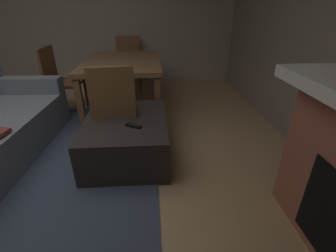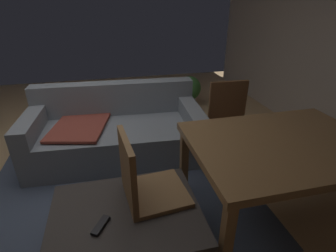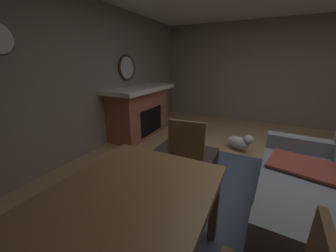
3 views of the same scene
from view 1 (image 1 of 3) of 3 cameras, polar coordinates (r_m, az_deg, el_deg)
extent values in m
cube|color=#B2A59B|center=(5.10, -21.16, 23.68)|extent=(0.12, 6.38, 2.58)
cube|color=#3D475B|center=(2.78, -24.09, -6.68)|extent=(2.60, 2.00, 0.01)
cube|color=slate|center=(3.59, -31.09, 8.33)|extent=(0.24, 0.95, 0.20)
cube|color=#2D2826|center=(2.51, -9.75, -2.73)|extent=(1.03, 0.81, 0.42)
cube|color=black|center=(2.25, -8.22, 0.09)|extent=(0.13, 0.16, 0.02)
cube|color=brown|center=(3.54, -10.86, 14.65)|extent=(1.45, 1.06, 0.06)
cube|color=brown|center=(3.11, -20.10, 4.61)|extent=(0.07, 0.07, 0.68)
cube|color=brown|center=(4.34, -15.83, 11.30)|extent=(0.07, 0.07, 0.68)
cube|color=brown|center=(2.98, -2.51, 5.39)|extent=(0.07, 0.07, 0.68)
cube|color=brown|center=(4.25, -3.12, 11.96)|extent=(0.07, 0.07, 0.68)
cube|color=brown|center=(4.60, -9.28, 13.95)|extent=(0.45, 0.45, 0.04)
cube|color=brown|center=(4.74, -9.37, 17.54)|extent=(0.05, 0.44, 0.48)
cylinder|color=brown|center=(4.45, -6.61, 10.69)|extent=(0.04, 0.04, 0.41)
cylinder|color=brown|center=(4.48, -11.82, 10.41)|extent=(0.04, 0.04, 0.41)
cylinder|color=brown|center=(4.83, -6.53, 12.00)|extent=(0.04, 0.04, 0.41)
cylinder|color=brown|center=(4.86, -11.34, 11.75)|extent=(0.04, 0.04, 0.41)
cube|color=brown|center=(2.65, -12.50, 3.97)|extent=(0.48, 0.48, 0.04)
cube|color=brown|center=(2.37, -13.24, 7.91)|extent=(0.08, 0.44, 0.48)
cylinder|color=brown|center=(2.94, -15.85, 1.10)|extent=(0.04, 0.04, 0.41)
cylinder|color=brown|center=(2.91, -8.05, 1.71)|extent=(0.04, 0.04, 0.41)
cylinder|color=brown|center=(2.58, -16.54, -2.71)|extent=(0.04, 0.04, 0.41)
cylinder|color=brown|center=(2.56, -7.65, -2.05)|extent=(0.04, 0.04, 0.41)
cube|color=brown|center=(3.79, -23.18, 9.39)|extent=(0.46, 0.46, 0.04)
cube|color=brown|center=(3.81, -26.76, 12.87)|extent=(0.44, 0.06, 0.48)
cylinder|color=brown|center=(3.97, -18.93, 7.39)|extent=(0.04, 0.04, 0.41)
cylinder|color=brown|center=(3.61, -20.65, 5.23)|extent=(0.04, 0.04, 0.41)
cylinder|color=brown|center=(4.10, -24.29, 7.08)|extent=(0.04, 0.04, 0.41)
cylinder|color=brown|center=(3.76, -26.42, 4.96)|extent=(0.04, 0.04, 0.41)
camera|label=2|loc=(2.43, 27.18, 31.76)|focal=27.66mm
camera|label=3|loc=(4.36, -21.39, 27.02)|focal=20.72mm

